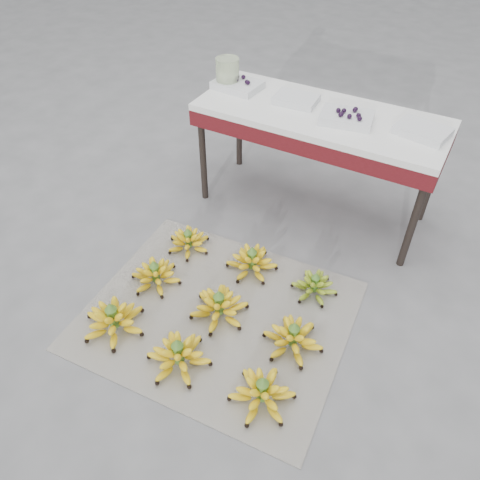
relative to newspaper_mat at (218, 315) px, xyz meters
The scene contains 17 objects.
ground 0.07m from the newspaper_mat, 141.90° to the left, with size 60.00×60.00×0.00m, color #5B5B5D.
newspaper_mat is the anchor object (origin of this frame).
bunch_front_left 0.50m from the newspaper_mat, 141.36° to the right, with size 0.38×0.38×0.18m.
bunch_front_center 0.33m from the newspaper_mat, 91.03° to the right, with size 0.29×0.29×0.18m.
bunch_front_right 0.51m from the newspaper_mat, 37.15° to the right, with size 0.31×0.31×0.17m.
bunch_mid_left 0.40m from the newspaper_mat, behind, with size 0.32×0.32×0.16m.
bunch_mid_center 0.06m from the newspaper_mat, 29.48° to the left, with size 0.36×0.36×0.18m.
bunch_mid_right 0.40m from the newspaper_mat, ahead, with size 0.29×0.29×0.17m.
bunch_back_left 0.52m from the newspaper_mat, 139.50° to the left, with size 0.31×0.31×0.15m.
bunch_back_center 0.36m from the newspaper_mat, 89.93° to the left, with size 0.30×0.30×0.17m.
bunch_back_right 0.52m from the newspaper_mat, 45.72° to the left, with size 0.28×0.28×0.14m.
vendor_table 1.18m from the newspaper_mat, 86.62° to the left, with size 1.36×0.54×0.65m.
tray_far_left 1.35m from the newspaper_mat, 114.27° to the left, with size 0.28×0.21×0.07m.
tray_left 1.26m from the newspaper_mat, 95.74° to the left, with size 0.25×0.18×0.04m.
tray_right 1.22m from the newspaper_mat, 77.82° to the left, with size 0.30×0.24×0.07m.
tray_far_right 1.37m from the newspaper_mat, 60.50° to the left, with size 0.28×0.23×0.04m.
glass_jar 1.39m from the newspaper_mat, 117.18° to the left, with size 0.14×0.14×0.17m, color #DFF2C0.
Camera 1 is at (0.87, -1.28, 1.83)m, focal length 35.00 mm.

